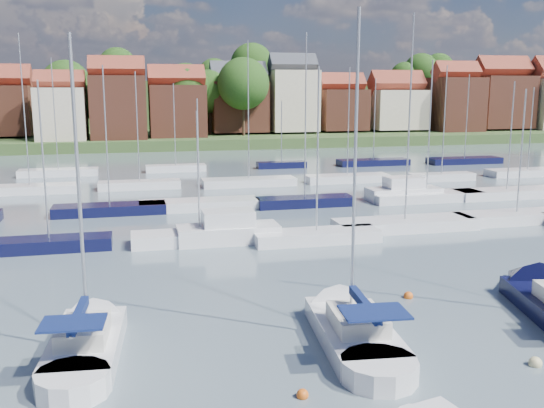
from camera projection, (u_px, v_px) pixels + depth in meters
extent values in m
plane|color=#4A5B64|center=(248.00, 192.00, 62.23)|extent=(260.00, 260.00, 0.00)
cube|color=silver|center=(87.00, 349.00, 24.14)|extent=(3.14, 6.50, 1.20)
cone|color=silver|center=(99.00, 314.00, 27.96)|extent=(2.87, 3.27, 2.63)
cylinder|color=silver|center=(73.00, 388.00, 21.07)|extent=(2.84, 2.84, 1.20)
cube|color=silver|center=(84.00, 331.00, 23.53)|extent=(2.05, 2.77, 0.70)
cylinder|color=#B2B2B7|center=(79.00, 189.00, 23.35)|extent=(0.14, 0.14, 11.68)
cylinder|color=#B2B2B7|center=(79.00, 319.00, 22.52)|extent=(0.39, 3.50, 0.10)
cube|color=#0F1C4E|center=(78.00, 315.00, 22.49)|extent=(0.57, 3.34, 0.35)
cube|color=#0F1C4E|center=(73.00, 323.00, 21.36)|extent=(2.36, 1.76, 0.08)
cube|color=silver|center=(354.00, 337.00, 25.39)|extent=(3.51, 7.12, 1.20)
cone|color=silver|center=(330.00, 301.00, 29.57)|extent=(3.17, 3.60, 2.87)
cylinder|color=silver|center=(379.00, 374.00, 22.04)|extent=(3.13, 3.13, 1.20)
cube|color=silver|center=(357.00, 319.00, 24.74)|extent=(2.27, 3.04, 0.70)
cylinder|color=#B2B2B7|center=(355.00, 170.00, 24.54)|extent=(0.14, 0.14, 12.74)
cylinder|color=#B2B2B7|center=(365.00, 308.00, 23.65)|extent=(0.46, 3.81, 0.10)
cube|color=#0F1C4E|center=(365.00, 304.00, 23.62)|extent=(0.64, 3.64, 0.35)
cube|color=#0F1C4E|center=(374.00, 312.00, 22.39)|extent=(2.59, 1.94, 0.08)
cone|color=black|center=(522.00, 281.00, 32.72)|extent=(3.97, 4.37, 3.21)
sphere|color=#D85914|center=(302.00, 397.00, 20.89)|extent=(0.42, 0.42, 0.42)
sphere|color=beige|center=(535.00, 366.00, 23.29)|extent=(0.51, 0.51, 0.51)
sphere|color=#D85914|center=(408.00, 298.00, 30.79)|extent=(0.48, 0.48, 0.48)
cube|color=black|center=(49.00, 245.00, 39.72)|extent=(8.01, 2.24, 1.00)
cylinder|color=#B2B2B7|center=(43.00, 161.00, 38.66)|extent=(0.12, 0.12, 10.16)
cube|color=silver|center=(200.00, 238.00, 41.60)|extent=(9.22, 2.58, 1.00)
cylinder|color=#B2B2B7|center=(198.00, 172.00, 40.74)|extent=(0.12, 0.12, 8.18)
cube|color=silver|center=(316.00, 237.00, 41.85)|extent=(8.78, 2.46, 1.00)
cylinder|color=#B2B2B7|center=(318.00, 150.00, 40.72)|extent=(0.12, 0.12, 11.06)
cube|color=silver|center=(405.00, 225.00, 45.53)|extent=(10.79, 3.02, 1.00)
cylinder|color=#B2B2B7|center=(409.00, 119.00, 44.03)|extent=(0.12, 0.12, 14.87)
cube|color=silver|center=(516.00, 218.00, 48.06)|extent=(10.13, 2.84, 1.00)
cylinder|color=#B2B2B7|center=(521.00, 151.00, 47.06)|extent=(0.12, 0.12, 9.59)
cube|color=silver|center=(228.00, 235.00, 41.82)|extent=(7.00, 2.60, 1.40)
cube|color=silver|center=(228.00, 220.00, 41.61)|extent=(3.50, 2.20, 1.30)
cube|color=black|center=(110.00, 210.00, 51.13)|extent=(9.30, 2.60, 1.00)
cylinder|color=#B2B2B7|center=(106.00, 136.00, 49.95)|extent=(0.12, 0.12, 11.48)
cube|color=silver|center=(199.00, 205.00, 53.19)|extent=(10.40, 2.91, 1.00)
cylinder|color=#B2B2B7|center=(198.00, 150.00, 52.27)|extent=(0.12, 0.12, 8.77)
cube|color=black|center=(305.00, 202.00, 54.61)|extent=(8.80, 2.46, 1.00)
cylinder|color=#B2B2B7|center=(306.00, 117.00, 53.16)|extent=(0.12, 0.12, 14.33)
cube|color=silver|center=(426.00, 197.00, 57.17)|extent=(10.73, 3.00, 1.00)
cylinder|color=#B2B2B7|center=(430.00, 127.00, 55.93)|extent=(0.12, 0.12, 12.14)
cube|color=silver|center=(506.00, 194.00, 58.88)|extent=(10.48, 2.93, 1.00)
cylinder|color=#B2B2B7|center=(511.00, 136.00, 57.81)|extent=(0.12, 0.12, 10.28)
cube|color=silver|center=(403.00, 195.00, 57.51)|extent=(7.00, 2.60, 1.40)
cube|color=silver|center=(404.00, 184.00, 57.30)|extent=(3.50, 2.20, 1.30)
cube|color=silver|center=(30.00, 190.00, 61.31)|extent=(9.71, 2.72, 1.00)
cylinder|color=#B2B2B7|center=(24.00, 111.00, 59.81)|extent=(0.12, 0.12, 14.88)
cube|color=silver|center=(140.00, 186.00, 64.04)|extent=(8.49, 2.38, 1.00)
cylinder|color=#B2B2B7|center=(137.00, 127.00, 62.88)|extent=(0.12, 0.12, 11.31)
cube|color=silver|center=(249.00, 183.00, 65.95)|extent=(10.16, 2.85, 1.00)
cylinder|color=#B2B2B7|center=(248.00, 110.00, 64.48)|extent=(0.12, 0.12, 14.59)
cube|color=silver|center=(347.00, 179.00, 68.62)|extent=(9.53, 2.67, 1.00)
cylinder|color=#B2B2B7|center=(348.00, 122.00, 67.40)|extent=(0.12, 0.12, 11.91)
cube|color=silver|center=(441.00, 178.00, 69.75)|extent=(7.62, 2.13, 1.00)
cylinder|color=#B2B2B7|center=(444.00, 120.00, 68.52)|extent=(0.12, 0.12, 12.13)
cube|color=silver|center=(527.00, 173.00, 73.50)|extent=(10.17, 2.85, 1.00)
cylinder|color=#B2B2B7|center=(531.00, 129.00, 72.49)|extent=(0.12, 0.12, 9.73)
cube|color=silver|center=(59.00, 173.00, 73.44)|extent=(9.24, 2.59, 1.00)
cylinder|color=#B2B2B7|center=(55.00, 114.00, 72.11)|extent=(0.12, 0.12, 13.17)
cube|color=silver|center=(176.00, 169.00, 77.34)|extent=(7.57, 2.12, 1.00)
cylinder|color=#B2B2B7|center=(174.00, 125.00, 76.28)|extent=(0.12, 0.12, 10.24)
cube|color=black|center=(281.00, 165.00, 80.63)|extent=(6.58, 1.84, 1.00)
cylinder|color=#B2B2B7|center=(281.00, 132.00, 79.78)|extent=(0.12, 0.12, 8.01)
cube|color=black|center=(373.00, 163.00, 83.50)|extent=(9.92, 2.78, 1.00)
cylinder|color=#B2B2B7|center=(375.00, 119.00, 82.38)|extent=(0.12, 0.12, 10.92)
cube|color=black|center=(464.00, 161.00, 85.51)|extent=(10.55, 2.95, 1.00)
cylinder|color=#B2B2B7|center=(467.00, 116.00, 84.33)|extent=(0.12, 0.12, 11.51)
cube|color=#354A25|center=(183.00, 134.00, 135.79)|extent=(200.00, 70.00, 3.00)
cube|color=#354A25|center=(174.00, 109.00, 158.80)|extent=(200.00, 60.00, 14.00)
cube|color=brown|center=(3.00, 110.00, 108.68)|extent=(10.37, 9.97, 8.73)
cube|color=brown|center=(0.00, 78.00, 107.62)|extent=(10.57, 5.13, 5.13)
cube|color=beige|center=(62.00, 114.00, 102.82)|extent=(8.09, 8.80, 8.96)
cube|color=brown|center=(60.00, 82.00, 101.79)|extent=(8.25, 4.00, 4.00)
cube|color=brown|center=(118.00, 108.00, 105.64)|extent=(9.36, 10.17, 10.97)
cube|color=brown|center=(117.00, 69.00, 104.38)|extent=(9.54, 4.63, 4.63)
cube|color=brown|center=(177.00, 111.00, 109.73)|extent=(9.90, 8.56, 9.42)
cube|color=brown|center=(176.00, 78.00, 108.61)|extent=(10.10, 4.90, 4.90)
cube|color=brown|center=(238.00, 107.00, 117.12)|extent=(10.59, 8.93, 9.49)
cube|color=#383A42|center=(238.00, 75.00, 115.98)|extent=(10.80, 5.24, 5.24)
cube|color=beige|center=(292.00, 101.00, 118.48)|extent=(9.01, 8.61, 11.65)
cube|color=#383A42|center=(293.00, 65.00, 117.18)|extent=(9.19, 4.46, 4.46)
cube|color=brown|center=(341.00, 110.00, 122.32)|extent=(9.10, 9.34, 8.00)
cube|color=brown|center=(341.00, 84.00, 121.36)|extent=(9.28, 4.50, 4.50)
cube|color=beige|center=(396.00, 109.00, 124.59)|extent=(10.86, 9.59, 7.88)
cube|color=brown|center=(397.00, 83.00, 123.60)|extent=(11.07, 5.37, 5.37)
cube|color=brown|center=(454.00, 105.00, 124.51)|extent=(9.18, 9.96, 10.97)
cube|color=brown|center=(456.00, 72.00, 123.26)|extent=(9.36, 4.54, 4.54)
cube|color=brown|center=(500.00, 102.00, 128.21)|extent=(11.39, 9.67, 10.76)
cube|color=brown|center=(502.00, 69.00, 126.94)|extent=(11.62, 5.64, 5.64)
cylinder|color=#382619|center=(420.00, 96.00, 145.56)|extent=(0.50, 0.50, 4.47)
sphere|color=#2F561A|center=(421.00, 71.00, 144.41)|extent=(8.18, 8.18, 8.18)
cylinder|color=#382619|center=(210.00, 123.00, 115.75)|extent=(0.50, 0.50, 4.46)
sphere|color=#2F561A|center=(210.00, 91.00, 114.61)|extent=(8.15, 8.15, 8.15)
cylinder|color=#382619|center=(252.00, 97.00, 134.47)|extent=(0.50, 0.50, 5.15)
sphere|color=#2F561A|center=(252.00, 65.00, 133.15)|extent=(9.41, 9.41, 9.41)
cylinder|color=#382619|center=(119.00, 97.00, 130.51)|extent=(0.50, 0.50, 4.56)
sphere|color=#2F561A|center=(118.00, 67.00, 129.34)|extent=(8.34, 8.34, 8.34)
cylinder|color=#382619|center=(68.00, 121.00, 118.60)|extent=(0.50, 0.50, 5.15)
sphere|color=#2F561A|center=(66.00, 84.00, 117.28)|extent=(9.42, 9.42, 9.42)
cylinder|color=#382619|center=(254.00, 122.00, 126.52)|extent=(0.50, 0.50, 3.77)
sphere|color=#2F561A|center=(254.00, 97.00, 125.56)|extent=(6.89, 6.89, 6.89)
cylinder|color=#382619|center=(244.00, 122.00, 112.17)|extent=(0.50, 0.50, 5.21)
sphere|color=#2F561A|center=(243.00, 84.00, 110.83)|extent=(9.53, 9.53, 9.53)
cylinder|color=#382619|center=(469.00, 122.00, 134.46)|extent=(0.50, 0.50, 2.97)
sphere|color=#2F561A|center=(470.00, 103.00, 133.70)|extent=(5.44, 5.44, 5.44)
cylinder|color=#382619|center=(187.00, 123.00, 112.60)|extent=(0.50, 0.50, 4.84)
sphere|color=#2F561A|center=(186.00, 87.00, 111.36)|extent=(8.85, 8.85, 8.85)
cylinder|color=#382619|center=(404.00, 98.00, 144.90)|extent=(0.50, 0.50, 3.72)
sphere|color=#2F561A|center=(404.00, 76.00, 143.95)|extent=(6.80, 6.80, 6.80)
cylinder|color=#382619|center=(454.00, 122.00, 125.43)|extent=(0.50, 0.50, 4.05)
sphere|color=#2F561A|center=(456.00, 95.00, 124.39)|extent=(7.40, 7.40, 7.40)
cylinder|color=#382619|center=(215.00, 100.00, 132.34)|extent=(0.50, 0.50, 3.93)
sphere|color=#2F561A|center=(214.00, 75.00, 131.33)|extent=(7.19, 7.19, 7.19)
cylinder|color=#382619|center=(338.00, 122.00, 125.97)|extent=(0.50, 0.50, 3.82)
sphere|color=#2F561A|center=(338.00, 97.00, 124.99)|extent=(6.99, 6.99, 6.99)
cylinder|color=#382619|center=(96.00, 129.00, 108.47)|extent=(0.50, 0.50, 3.48)
sphere|color=#2F561A|center=(95.00, 102.00, 107.58)|extent=(6.37, 6.37, 6.37)
cylinder|color=#382619|center=(448.00, 122.00, 134.60)|extent=(0.50, 0.50, 2.99)
sphere|color=#2F561A|center=(449.00, 103.00, 133.84)|extent=(5.46, 5.46, 5.46)
cylinder|color=#382619|center=(209.00, 126.00, 118.88)|extent=(0.50, 0.50, 3.25)
sphere|color=#2F561A|center=(208.00, 103.00, 118.04)|extent=(5.94, 5.94, 5.94)
cylinder|color=#382619|center=(174.00, 126.00, 119.02)|extent=(0.50, 0.50, 2.98)
sphere|color=#2F561A|center=(173.00, 105.00, 118.26)|extent=(5.46, 5.46, 5.46)
cylinder|color=#382619|center=(437.00, 93.00, 153.13)|extent=(0.50, 0.50, 4.29)
sphere|color=#2F561A|center=(438.00, 69.00, 152.03)|extent=(7.84, 7.84, 7.84)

